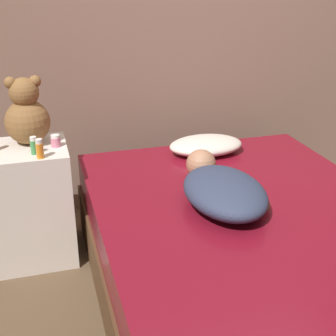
% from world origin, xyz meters
% --- Properties ---
extents(ground_plane, '(12.00, 12.00, 0.00)m').
position_xyz_m(ground_plane, '(0.00, 0.00, 0.00)').
color(ground_plane, brown).
extents(wall_back, '(8.00, 0.06, 2.60)m').
position_xyz_m(wall_back, '(0.00, 1.31, 1.30)').
color(wall_back, '#846656').
rests_on(wall_back, ground_plane).
extents(bed, '(1.49, 2.07, 0.52)m').
position_xyz_m(bed, '(0.00, 0.00, 0.26)').
color(bed, '#4C331E').
rests_on(bed, ground_plane).
extents(nightstand, '(0.44, 0.43, 0.69)m').
position_xyz_m(nightstand, '(-1.02, 0.77, 0.34)').
color(nightstand, silver).
rests_on(nightstand, ground_plane).
extents(pillow, '(0.47, 0.31, 0.10)m').
position_xyz_m(pillow, '(0.05, 0.83, 0.57)').
color(pillow, beige).
rests_on(pillow, bed).
extents(person_lying, '(0.40, 0.72, 0.17)m').
position_xyz_m(person_lying, '(-0.11, 0.17, 0.60)').
color(person_lying, '#2D3851').
rests_on(person_lying, bed).
extents(teddy_bear, '(0.25, 0.25, 0.38)m').
position_xyz_m(teddy_bear, '(-1.00, 0.84, 0.85)').
color(teddy_bear, brown).
rests_on(teddy_bear, nightstand).
extents(bottle_pink, '(0.05, 0.05, 0.07)m').
position_xyz_m(bottle_pink, '(-0.86, 0.74, 0.72)').
color(bottle_pink, pink).
rests_on(bottle_pink, nightstand).
extents(bottle_green, '(0.04, 0.04, 0.10)m').
position_xyz_m(bottle_green, '(-0.98, 0.66, 0.73)').
color(bottle_green, '#3D8E4C').
rests_on(bottle_green, nightstand).
extents(bottle_orange, '(0.04, 0.04, 0.10)m').
position_xyz_m(bottle_orange, '(-0.95, 0.59, 0.74)').
color(bottle_orange, orange).
rests_on(bottle_orange, nightstand).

